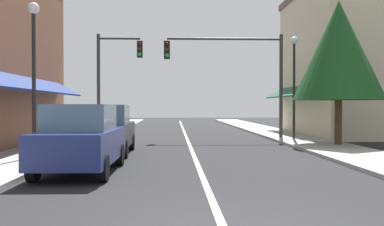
# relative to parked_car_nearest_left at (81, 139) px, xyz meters

# --- Properties ---
(ground_plane) EXTENTS (80.00, 80.00, 0.00)m
(ground_plane) POSITION_rel_parked_car_nearest_left_xyz_m (3.07, 12.16, -0.88)
(ground_plane) COLOR black
(sidewalk_left) EXTENTS (2.60, 56.00, 0.12)m
(sidewalk_left) POSITION_rel_parked_car_nearest_left_xyz_m (-2.43, 12.16, -0.82)
(sidewalk_left) COLOR #A39E99
(sidewalk_left) RESTS_ON ground
(sidewalk_right) EXTENTS (2.60, 56.00, 0.12)m
(sidewalk_right) POSITION_rel_parked_car_nearest_left_xyz_m (8.57, 12.16, -0.82)
(sidewalk_right) COLOR #A39E99
(sidewalk_right) RESTS_ON ground
(lane_center_stripe) EXTENTS (0.14, 52.00, 0.01)m
(lane_center_stripe) POSITION_rel_parked_car_nearest_left_xyz_m (3.07, 12.16, -0.88)
(lane_center_stripe) COLOR silver
(lane_center_stripe) RESTS_ON ground
(storefront_right_block) EXTENTS (6.80, 10.20, 8.77)m
(storefront_right_block) POSITION_rel_parked_car_nearest_left_xyz_m (12.61, 14.16, 3.51)
(storefront_right_block) COLOR beige
(storefront_right_block) RESTS_ON ground
(parked_car_nearest_left) EXTENTS (1.83, 4.12, 1.77)m
(parked_car_nearest_left) POSITION_rel_parked_car_nearest_left_xyz_m (0.00, 0.00, 0.00)
(parked_car_nearest_left) COLOR navy
(parked_car_nearest_left) RESTS_ON ground
(parked_car_second_left) EXTENTS (1.82, 4.12, 1.77)m
(parked_car_second_left) POSITION_rel_parked_car_nearest_left_xyz_m (-0.06, 4.47, 0.00)
(parked_car_second_left) COLOR black
(parked_car_second_left) RESTS_ON ground
(traffic_signal_mast_arm) EXTENTS (6.08, 0.50, 5.38)m
(traffic_signal_mast_arm) POSITION_rel_parked_car_nearest_left_xyz_m (5.67, 10.78, 2.88)
(traffic_signal_mast_arm) COLOR #333333
(traffic_signal_mast_arm) RESTS_ON ground
(traffic_signal_left_corner) EXTENTS (2.50, 0.50, 5.65)m
(traffic_signal_left_corner) POSITION_rel_parked_car_nearest_left_xyz_m (-0.95, 12.62, 2.80)
(traffic_signal_left_corner) COLOR #333333
(traffic_signal_left_corner) RESTS_ON ground
(street_lamp_left_near) EXTENTS (0.36, 0.36, 4.96)m
(street_lamp_left_near) POSITION_rel_parked_car_nearest_left_xyz_m (-2.00, 2.54, 2.45)
(street_lamp_left_near) COLOR black
(street_lamp_left_near) RESTS_ON ground
(street_lamp_right_mid) EXTENTS (0.36, 0.36, 5.08)m
(street_lamp_right_mid) POSITION_rel_parked_car_nearest_left_xyz_m (8.18, 9.53, 2.51)
(street_lamp_right_mid) COLOR black
(street_lamp_right_mid) RESTS_ON ground
(tree_right_near) EXTENTS (3.76, 3.76, 6.12)m
(tree_right_near) POSITION_rel_parked_car_nearest_left_xyz_m (9.24, 6.63, 3.16)
(tree_right_near) COLOR #4C331E
(tree_right_near) RESTS_ON ground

